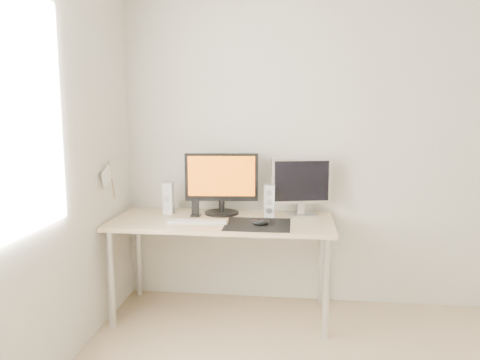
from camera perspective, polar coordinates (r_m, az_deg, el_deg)
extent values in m
plane|color=silver|center=(3.68, 13.19, 4.16)|extent=(3.50, 0.00, 3.50)
cube|color=black|center=(3.25, 2.17, -5.44)|extent=(0.45, 0.40, 0.00)
ellipsoid|color=black|center=(3.22, 2.49, -5.17)|extent=(0.12, 0.07, 0.04)
cube|color=#D1B587|center=(3.41, -2.19, -5.06)|extent=(1.60, 0.70, 0.03)
cylinder|color=silver|center=(3.44, -15.45, -11.59)|extent=(0.05, 0.05, 0.70)
cylinder|color=silver|center=(3.22, 10.50, -12.91)|extent=(0.05, 0.05, 0.70)
cylinder|color=silver|center=(3.96, -12.27, -8.79)|extent=(0.05, 0.05, 0.70)
cylinder|color=silver|center=(3.76, 9.93, -9.67)|extent=(0.05, 0.05, 0.70)
cylinder|color=black|center=(3.58, -2.24, -4.02)|extent=(0.28, 0.28, 0.02)
cylinder|color=black|center=(3.57, -2.24, -2.96)|extent=(0.05, 0.05, 0.12)
cube|color=black|center=(3.52, -2.26, 0.36)|extent=(0.55, 0.09, 0.36)
cube|color=orange|center=(3.50, -2.29, 0.46)|extent=(0.50, 0.05, 0.30)
cube|color=silver|center=(3.56, 7.38, -4.18)|extent=(0.25, 0.21, 0.01)
cube|color=silver|center=(3.55, 7.40, -3.27)|extent=(0.06, 0.05, 0.10)
cube|color=silver|center=(3.51, 7.46, -0.08)|extent=(0.45, 0.14, 0.34)
cube|color=black|center=(3.49, 7.55, -0.13)|extent=(0.40, 0.10, 0.30)
cube|color=white|center=(3.61, -8.72, -2.20)|extent=(0.08, 0.09, 0.24)
cylinder|color=#ADACAF|center=(3.59, -8.88, -3.34)|extent=(0.05, 0.01, 0.05)
cylinder|color=#ADACAF|center=(3.57, -8.90, -2.32)|extent=(0.05, 0.01, 0.05)
cylinder|color=silver|center=(3.56, -8.92, -1.29)|extent=(0.05, 0.01, 0.05)
cube|color=white|center=(3.47, 3.63, -2.56)|extent=(0.08, 0.09, 0.24)
cylinder|color=#A8A8AA|center=(3.44, 3.58, -3.76)|extent=(0.05, 0.01, 0.05)
cylinder|color=#B9B9BB|center=(3.43, 3.59, -2.70)|extent=(0.05, 0.01, 0.05)
cylinder|color=#B7B6B9|center=(3.42, 3.60, -1.63)|extent=(0.05, 0.01, 0.05)
cube|color=silver|center=(3.32, -5.09, -5.12)|extent=(0.43, 0.14, 0.01)
cube|color=white|center=(3.32, -5.09, -4.99)|extent=(0.41, 0.13, 0.01)
cube|color=black|center=(3.51, -5.44, -4.31)|extent=(0.07, 0.06, 0.02)
cube|color=black|center=(3.50, -5.45, -3.29)|extent=(0.06, 0.03, 0.11)
cylinder|color=#A57F54|center=(3.49, -15.36, 0.04)|extent=(0.01, 0.10, 0.29)
cube|color=white|center=(3.40, -15.92, 0.48)|extent=(0.00, 0.19, 0.15)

